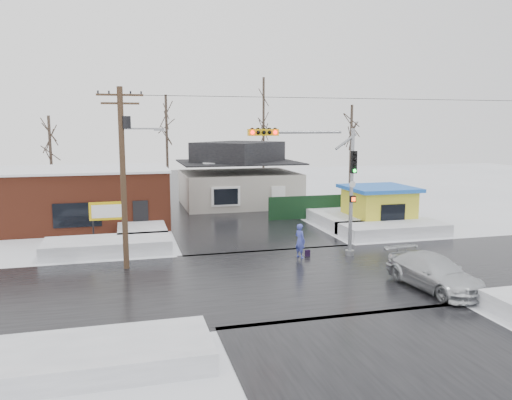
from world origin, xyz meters
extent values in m
plane|color=white|center=(0.00, 0.00, 0.00)|extent=(120.00, 120.00, 0.00)
cube|color=black|center=(0.00, 0.00, 0.01)|extent=(10.00, 120.00, 0.02)
cube|color=black|center=(0.00, 0.00, 0.01)|extent=(120.00, 10.00, 0.02)
cube|color=white|center=(-9.00, 7.00, 0.40)|extent=(7.00, 3.00, 0.80)
cube|color=white|center=(9.00, 7.00, 0.40)|extent=(7.00, 3.00, 0.80)
cube|color=white|center=(-9.00, -7.00, 0.35)|extent=(7.00, 3.00, 0.70)
cube|color=white|center=(-7.00, 12.00, 0.40)|extent=(3.00, 8.00, 0.80)
cube|color=white|center=(7.00, 12.00, 0.40)|extent=(3.00, 8.00, 0.80)
cylinder|color=gray|center=(4.00, 3.00, 3.50)|extent=(0.20, 0.20, 7.00)
cylinder|color=gray|center=(4.00, 3.00, 0.15)|extent=(0.50, 0.50, 0.30)
cylinder|color=gray|center=(1.00, 3.00, 6.80)|extent=(4.60, 0.14, 0.14)
cube|color=gold|center=(-1.00, 3.00, 6.80)|extent=(1.60, 0.28, 0.35)
sphere|color=#FF0C0C|center=(-1.60, 2.84, 6.80)|extent=(0.20, 0.20, 0.20)
sphere|color=#FF0C0C|center=(-0.40, 2.84, 6.80)|extent=(0.20, 0.20, 0.20)
cube|color=black|center=(4.00, 2.80, 5.20)|extent=(0.30, 0.22, 1.20)
sphere|color=#0CE533|center=(4.00, 2.66, 4.75)|extent=(0.18, 0.18, 0.18)
cube|color=black|center=(4.00, 2.80, 3.20)|extent=(0.30, 0.20, 0.35)
cylinder|color=#382619|center=(-8.00, 3.50, 4.50)|extent=(0.28, 0.28, 9.00)
cube|color=#382619|center=(-8.00, 3.50, 8.60)|extent=(2.20, 0.10, 0.10)
cube|color=#382619|center=(-8.00, 3.50, 8.20)|extent=(1.80, 0.10, 0.10)
cylinder|color=black|center=(-7.75, 3.50, 7.30)|extent=(0.44, 0.44, 0.60)
cylinder|color=gray|center=(-7.10, 3.50, 7.00)|extent=(1.80, 0.08, 0.08)
cube|color=gray|center=(-6.20, 3.50, 6.95)|extent=(0.50, 0.22, 0.12)
cube|color=brown|center=(-11.00, 16.00, 2.00)|extent=(12.00, 8.00, 4.00)
cube|color=white|center=(-11.00, 16.00, 4.05)|extent=(12.20, 8.20, 0.15)
cube|color=black|center=(-11.00, 11.98, 1.40)|extent=(3.00, 0.08, 1.60)
cube|color=black|center=(-7.00, 11.98, 1.10)|extent=(1.00, 0.08, 2.20)
cylinder|color=black|center=(-9.90, 9.50, 0.90)|extent=(0.10, 0.10, 1.80)
cylinder|color=black|center=(-8.10, 9.50, 0.90)|extent=(0.10, 0.10, 1.80)
cube|color=gold|center=(-9.00, 9.50, 2.00)|extent=(2.20, 0.18, 1.10)
cube|color=white|center=(-9.00, 9.39, 2.00)|extent=(1.90, 0.02, 0.80)
cube|color=#AFA89E|center=(2.00, 22.00, 1.50)|extent=(10.00, 8.00, 3.00)
cube|color=black|center=(2.00, 22.00, 3.90)|extent=(10.40, 8.40, 0.12)
pyramid|color=black|center=(2.00, 22.00, 4.86)|extent=(9.00, 7.00, 1.80)
cube|color=brown|center=(5.20, 23.00, 4.90)|extent=(0.70, 0.70, 1.40)
cube|color=white|center=(0.00, 17.95, 1.40)|extent=(2.40, 0.12, 1.60)
cube|color=yellow|center=(9.50, 10.00, 1.30)|extent=(4.00, 4.00, 2.60)
cube|color=blue|center=(9.50, 10.00, 2.75)|extent=(4.60, 4.60, 0.25)
cube|color=black|center=(9.50, 7.97, 1.30)|extent=(1.80, 0.06, 1.20)
cube|color=black|center=(6.50, 14.00, 0.90)|extent=(8.00, 0.12, 1.80)
cylinder|color=#332821|center=(-4.00, 26.00, 5.00)|extent=(0.24, 0.24, 10.00)
cylinder|color=#332821|center=(6.00, 28.00, 6.00)|extent=(0.24, 0.24, 12.00)
cylinder|color=#332821|center=(12.00, 20.00, 4.50)|extent=(0.24, 0.24, 9.00)
cylinder|color=#332821|center=(-14.00, 24.00, 4.00)|extent=(0.24, 0.24, 8.00)
imported|color=#434FBD|center=(1.16, 3.24, 0.93)|extent=(0.69, 0.80, 1.87)
imported|color=silver|center=(5.08, -3.22, 0.73)|extent=(2.62, 5.24, 1.46)
cube|color=black|center=(1.66, 3.37, 0.17)|extent=(0.28, 0.13, 0.35)
camera|label=1|loc=(-7.88, -21.72, 7.13)|focal=35.00mm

